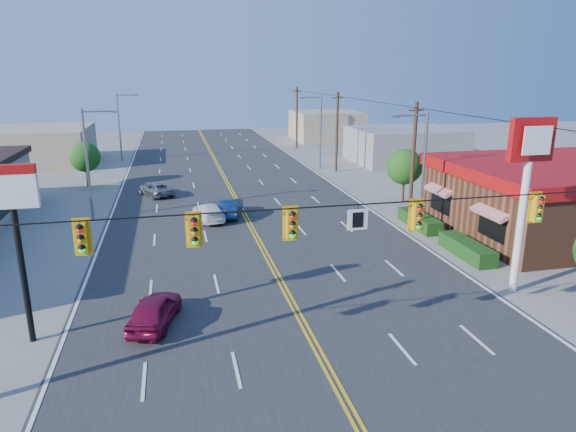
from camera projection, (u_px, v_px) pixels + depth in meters
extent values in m
plane|color=gray|center=(322.00, 360.00, 19.34)|extent=(160.00, 160.00, 0.00)
cube|color=#2D2D30|center=(246.00, 217.00, 38.10)|extent=(20.00, 120.00, 0.06)
cylinder|color=black|center=(325.00, 206.00, 17.71)|extent=(24.00, 0.05, 0.05)
cube|color=white|center=(358.00, 220.00, 18.11)|extent=(0.75, 0.04, 0.75)
cube|color=#D89E0C|center=(82.00, 238.00, 16.16)|extent=(0.55, 0.34, 1.25)
cube|color=#D89E0C|center=(194.00, 231.00, 16.90)|extent=(0.55, 0.34, 1.25)
cube|color=#D89E0C|center=(291.00, 225.00, 17.61)|extent=(0.55, 0.34, 1.25)
cube|color=#D89E0C|center=(417.00, 216.00, 18.61)|extent=(0.55, 0.34, 1.25)
cube|color=#D89E0C|center=(537.00, 208.00, 19.67)|extent=(0.55, 0.34, 1.25)
cube|color=brown|center=(559.00, 203.00, 34.32)|extent=(14.00, 12.00, 4.00)
cube|color=#A50C0C|center=(564.00, 169.00, 33.69)|extent=(14.40, 12.40, 0.80)
cube|color=#194214|center=(441.00, 234.00, 32.93)|extent=(1.20, 9.00, 0.90)
cylinder|color=white|center=(521.00, 223.00, 24.48)|extent=(0.36, 0.36, 7.00)
cube|color=#A50C0C|center=(532.00, 139.00, 23.39)|extent=(2.20, 0.36, 2.00)
cylinder|color=black|center=(23.00, 271.00, 19.93)|extent=(0.24, 0.24, 6.00)
cube|color=white|center=(11.00, 191.00, 19.06)|extent=(1.90, 0.30, 1.30)
cylinder|color=gray|center=(423.00, 174.00, 33.73)|extent=(0.20, 0.20, 8.00)
cylinder|color=gray|center=(412.00, 115.00, 32.46)|extent=(2.20, 0.12, 0.12)
cube|color=gray|center=(396.00, 117.00, 32.24)|extent=(0.50, 0.25, 0.15)
cylinder|color=gray|center=(321.00, 133.00, 56.25)|extent=(0.20, 0.20, 8.00)
cylinder|color=gray|center=(312.00, 97.00, 54.98)|extent=(2.20, 0.12, 0.12)
cube|color=gray|center=(302.00, 98.00, 54.76)|extent=(0.50, 0.25, 0.15)
cylinder|color=gray|center=(88.00, 166.00, 36.55)|extent=(0.20, 0.20, 8.00)
cylinder|color=gray|center=(98.00, 111.00, 35.75)|extent=(2.20, 0.12, 0.12)
cube|color=gray|center=(115.00, 112.00, 35.99)|extent=(0.50, 0.25, 0.15)
cylinder|color=gray|center=(119.00, 128.00, 60.94)|extent=(0.20, 0.20, 8.00)
cylinder|color=gray|center=(126.00, 95.00, 60.14)|extent=(2.20, 0.12, 0.12)
cube|color=gray|center=(136.00, 95.00, 60.39)|extent=(0.50, 0.25, 0.15)
cylinder|color=#47301E|center=(413.00, 160.00, 37.68)|extent=(0.28, 0.28, 8.40)
cylinder|color=#47301E|center=(337.00, 132.00, 54.57)|extent=(0.28, 0.28, 8.40)
cylinder|color=#47301E|center=(297.00, 118.00, 71.46)|extent=(0.28, 0.28, 8.40)
cylinder|color=#47301E|center=(403.00, 189.00, 42.57)|extent=(0.20, 0.20, 2.10)
sphere|color=#235B19|center=(405.00, 167.00, 42.06)|extent=(2.94, 2.94, 2.94)
cylinder|color=#47301E|center=(87.00, 176.00, 48.20)|extent=(0.20, 0.20, 2.00)
sphere|color=#235B19|center=(85.00, 157.00, 47.71)|extent=(2.80, 2.80, 2.80)
cube|color=gray|center=(404.00, 145.00, 61.01)|extent=(12.00, 10.00, 4.00)
cube|color=tan|center=(40.00, 146.00, 59.54)|extent=(11.00, 12.00, 4.20)
cube|color=tan|center=(326.00, 126.00, 80.96)|extent=(10.00, 10.00, 4.40)
imported|color=maroon|center=(155.00, 311.00, 21.80)|extent=(2.57, 4.19, 1.33)
imported|color=#0D244D|center=(231.00, 208.00, 38.21)|extent=(2.37, 4.29, 1.34)
imported|color=white|center=(209.00, 213.00, 37.17)|extent=(2.37, 4.46, 1.23)
imported|color=gray|center=(156.00, 189.00, 44.58)|extent=(3.50, 4.63, 1.17)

